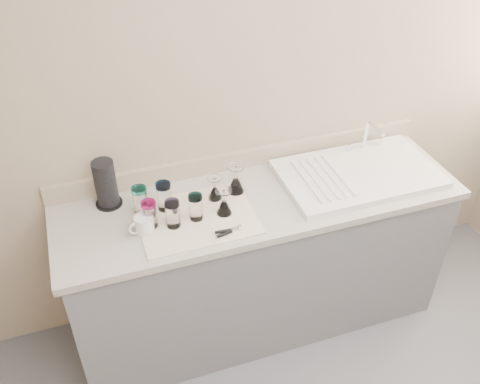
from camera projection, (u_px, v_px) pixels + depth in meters
name	position (u px, v px, depth m)	size (l,w,h in m)	color
room_envelope	(430.00, 266.00, 1.38)	(3.54, 3.50, 2.52)	#56565B
counter_unit	(259.00, 261.00, 2.95)	(2.06, 0.62, 0.90)	slate
sink_unit	(358.00, 173.00, 2.82)	(0.82, 0.50, 0.22)	white
dish_towel	(196.00, 218.00, 2.55)	(0.55, 0.42, 0.01)	white
tumbler_teal	(140.00, 200.00, 2.53)	(0.07, 0.07, 0.15)	white
tumbler_cyan	(164.00, 196.00, 2.55)	(0.07, 0.07, 0.15)	white
tumbler_magenta	(150.00, 214.00, 2.45)	(0.07, 0.07, 0.14)	white
tumbler_blue	(173.00, 214.00, 2.46)	(0.07, 0.07, 0.14)	white
tumbler_lavender	(196.00, 207.00, 2.50)	(0.07, 0.07, 0.13)	white
goblet_back_left	(215.00, 191.00, 2.64)	(0.07, 0.07, 0.12)	white
goblet_back_right	(236.00, 183.00, 2.68)	(0.09, 0.09, 0.15)	white
goblet_front_left	(224.00, 205.00, 2.54)	(0.08, 0.08, 0.14)	white
can_opener	(229.00, 231.00, 2.45)	(0.12, 0.05, 0.02)	silver
white_mug	(144.00, 225.00, 2.45)	(0.13, 0.11, 0.09)	white
paper_towel_roll	(106.00, 184.00, 2.57)	(0.13, 0.13, 0.25)	black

